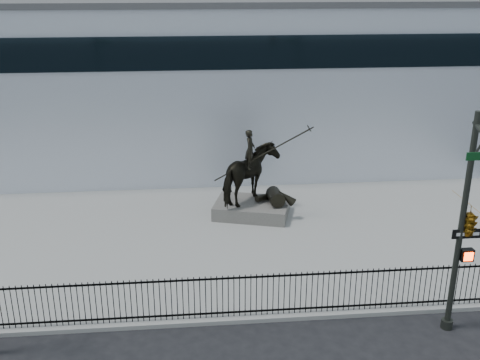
{
  "coord_description": "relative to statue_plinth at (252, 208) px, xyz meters",
  "views": [
    {
      "loc": [
        -0.93,
        -14.17,
        10.52
      ],
      "look_at": [
        0.98,
        6.0,
        3.08
      ],
      "focal_mm": 42.0,
      "sensor_mm": 36.0,
      "label": 1
    }
  ],
  "objects": [
    {
      "name": "ground",
      "position": [
        -1.84,
        -9.28,
        -0.46
      ],
      "size": [
        120.0,
        120.0,
        0.0
      ],
      "primitive_type": "plane",
      "color": "black",
      "rests_on": "ground"
    },
    {
      "name": "equestrian_statue",
      "position": [
        0.06,
        -0.02,
        1.6
      ],
      "size": [
        4.06,
        3.11,
        3.57
      ],
      "rotation": [
        0.0,
        0.0,
        -0.28
      ],
      "color": "black",
      "rests_on": "statue_plinth"
    },
    {
      "name": "plaza",
      "position": [
        -1.84,
        -2.28,
        -0.38
      ],
      "size": [
        30.0,
        12.0,
        0.15
      ],
      "primitive_type": "cube",
      "color": "gray",
      "rests_on": "ground"
    },
    {
      "name": "picket_fence",
      "position": [
        -1.84,
        -8.03,
        0.44
      ],
      "size": [
        22.1,
        0.1,
        1.5
      ],
      "color": "black",
      "rests_on": "plaza"
    },
    {
      "name": "statue_plinth",
      "position": [
        0.0,
        0.0,
        0.0
      ],
      "size": [
        3.78,
        3.08,
        0.62
      ],
      "primitive_type": "cube",
      "rotation": [
        0.0,
        0.0,
        -0.28
      ],
      "color": "#504D49",
      "rests_on": "plaza"
    },
    {
      "name": "building",
      "position": [
        -1.84,
        10.72,
        4.04
      ],
      "size": [
        44.0,
        14.0,
        9.0
      ],
      "primitive_type": "cube",
      "color": "white",
      "rests_on": "ground"
    }
  ]
}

